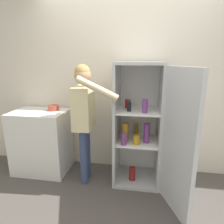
% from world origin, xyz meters
% --- Properties ---
extents(ground_plane, '(12.00, 12.00, 0.00)m').
position_xyz_m(ground_plane, '(0.00, 0.00, 0.00)').
color(ground_plane, '#4C4742').
extents(wall_back, '(7.00, 0.06, 2.55)m').
position_xyz_m(wall_back, '(0.00, 0.98, 1.27)').
color(wall_back, beige).
rests_on(wall_back, ground_plane).
extents(refrigerator, '(0.85, 1.13, 1.59)m').
position_xyz_m(refrigerator, '(0.25, 0.56, 0.79)').
color(refrigerator, '#B7BABC').
rests_on(refrigerator, ground_plane).
extents(person, '(0.60, 0.51, 1.56)m').
position_xyz_m(person, '(-0.52, 0.50, 1.00)').
color(person, '#384770').
rests_on(person, ground_plane).
extents(counter, '(0.76, 0.55, 0.91)m').
position_xyz_m(counter, '(-1.23, 0.65, 0.46)').
color(counter, white).
rests_on(counter, ground_plane).
extents(bowl, '(0.16, 0.16, 0.08)m').
position_xyz_m(bowl, '(-1.06, 0.75, 0.95)').
color(bowl, '#B24738').
rests_on(bowl, counter).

